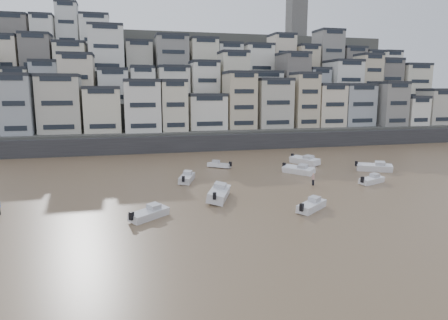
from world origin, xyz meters
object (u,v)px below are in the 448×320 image
object	(u,v)px
boat_h	(219,164)
boat_d	(372,179)
boat_g	(374,166)
boat_i	(305,159)
boat_f	(187,176)
boat_c	(219,192)
boat_e	(298,169)
boat_a	(312,204)
boat_j	(149,212)
person_pink	(313,179)

from	to	relation	value
boat_h	boat_d	distance (m)	25.00
boat_g	boat_d	distance (m)	9.57
boat_h	boat_i	size ratio (longest dim) A/B	0.69
boat_f	boat_d	bearing A→B (deg)	-87.34
boat_c	boat_e	bearing A→B (deg)	-31.20
boat_a	boat_j	bearing A→B (deg)	137.81
boat_d	boat_f	bearing A→B (deg)	140.78
boat_h	boat_e	size ratio (longest dim) A/B	0.79
boat_e	boat_d	world-z (taller)	boat_e
boat_f	boat_d	world-z (taller)	boat_f
boat_i	person_pink	size ratio (longest dim) A/B	3.68
boat_a	boat_g	bearing A→B (deg)	3.29
boat_e	boat_i	xyz separation A→B (m)	(4.67, 7.51, 0.10)
boat_c	boat_e	xyz separation A→B (m)	(15.81, 11.54, -0.16)
boat_f	person_pink	bearing A→B (deg)	-92.21
boat_h	boat_i	xyz separation A→B (m)	(15.66, -0.75, 0.27)
boat_g	boat_c	size ratio (longest dim) A/B	0.88
boat_f	boat_i	size ratio (longest dim) A/B	0.86
boat_j	boat_c	distance (m)	10.35
boat_d	person_pink	size ratio (longest dim) A/B	2.75
boat_j	boat_i	world-z (taller)	boat_i
boat_e	boat_d	distance (m)	11.41
boat_c	person_pink	world-z (taller)	boat_c
boat_g	boat_c	distance (m)	30.71
boat_c	boat_i	world-z (taller)	boat_c
boat_g	boat_c	xyz separation A→B (m)	(-28.88, -10.46, 0.11)
boat_f	boat_g	bearing A→B (deg)	-70.53
boat_c	boat_d	distance (m)	23.31
boat_g	boat_h	world-z (taller)	boat_g
boat_c	boat_e	size ratio (longest dim) A/B	1.21
boat_j	boat_g	world-z (taller)	boat_g
boat_j	boat_h	distance (m)	28.71
boat_f	boat_e	distance (m)	18.10
boat_h	boat_f	bearing A→B (deg)	90.40
boat_g	person_pink	xyz separation A→B (m)	(-14.39, -6.62, 0.04)
boat_a	boat_c	distance (m)	11.26
boat_j	boat_e	size ratio (longest dim) A/B	0.88
boat_g	boat_i	size ratio (longest dim) A/B	0.94
boat_j	boat_d	bearing A→B (deg)	-24.71
boat_c	boat_j	bearing A→B (deg)	144.80
boat_h	boat_c	bearing A→B (deg)	114.27
boat_i	person_pink	bearing A→B (deg)	-43.36
boat_j	boat_e	world-z (taller)	boat_e
boat_e	boat_d	size ratio (longest dim) A/B	1.18
boat_j	boat_c	world-z (taller)	boat_c
boat_a	boat_d	distance (m)	17.23
boat_j	boat_a	world-z (taller)	boat_a
boat_a	person_pink	world-z (taller)	person_pink
boat_g	person_pink	world-z (taller)	person_pink
boat_i	boat_d	size ratio (longest dim) A/B	1.34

